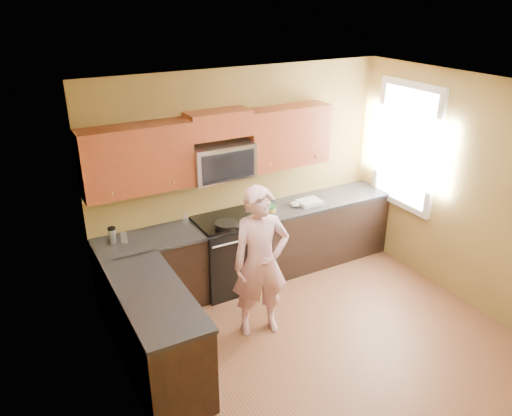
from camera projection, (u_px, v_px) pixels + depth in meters
floor at (331, 350)px, 5.29m from camera, size 4.00×4.00×0.00m
ceiling at (351, 95)px, 4.20m from camera, size 4.00×4.00×0.00m
wall_back at (243, 175)px, 6.35m from camera, size 4.00×0.00×4.00m
wall_left at (134, 294)px, 3.86m from camera, size 0.00×4.00×4.00m
wall_right at (481, 199)px, 5.63m from camera, size 0.00×4.00×4.00m
cabinet_back_run at (255, 247)px, 6.47m from camera, size 4.00×0.60×0.88m
cabinet_left_run at (156, 335)px, 4.84m from camera, size 0.60×1.60×0.88m
countertop_back at (255, 216)px, 6.28m from camera, size 4.00×0.62×0.04m
countertop_left at (153, 294)px, 4.66m from camera, size 0.62×1.60×0.04m
stove at (228, 253)px, 6.26m from camera, size 0.76×0.65×0.95m
microwave at (221, 178)px, 5.97m from camera, size 0.76×0.40×0.42m
upper_cab_left at (140, 191)px, 5.56m from camera, size 1.22×0.33×0.75m
upper_cab_right at (286, 165)px, 6.41m from camera, size 1.12×0.33×0.75m
upper_cab_over_mw at (219, 124)px, 5.73m from camera, size 0.76×0.33×0.30m
window at (406, 146)px, 6.46m from camera, size 0.06×1.06×1.66m
woman at (261, 263)px, 5.29m from camera, size 0.70×0.54×1.71m
frying_pan at (227, 227)px, 5.86m from camera, size 0.44×0.56×0.06m
butter_tub at (271, 211)px, 6.36m from camera, size 0.15×0.15×0.10m
toast_slice at (267, 217)px, 6.17m from camera, size 0.14×0.14×0.01m
napkin_a at (263, 218)px, 6.09m from camera, size 0.14×0.14×0.06m
napkin_b at (295, 204)px, 6.48m from camera, size 0.14×0.15×0.07m
dish_towel at (309, 202)px, 6.57m from camera, size 0.30×0.24×0.05m
travel_mug at (113, 243)px, 5.56m from camera, size 0.09×0.09×0.19m
glass_a at (124, 238)px, 5.54m from camera, size 0.08×0.08×0.12m
glass_b at (186, 218)px, 6.02m from camera, size 0.09×0.09×0.12m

